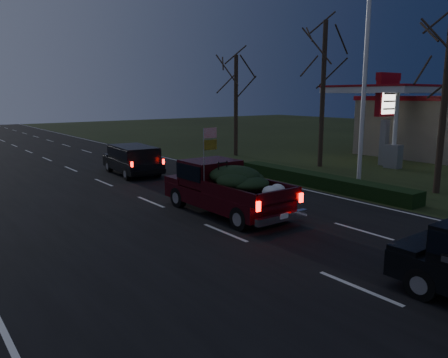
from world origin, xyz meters
TOP-DOWN VIEW (x-y plane):
  - ground at (0.00, 0.00)m, footprint 120.00×120.00m
  - road_asphalt at (0.00, 0.00)m, footprint 14.00×120.00m
  - hedge_row at (7.80, 3.00)m, footprint 1.00×10.00m
  - light_pole at (9.50, 2.00)m, footprint 0.50×0.90m
  - gas_price_pylon at (16.00, 4.99)m, footprint 2.00×0.41m
  - gas_station_building at (24.00, 6.00)m, footprint 10.00×7.00m
  - gas_canopy at (18.00, 6.00)m, footprint 7.10×6.10m
  - bare_tree_near at (11.00, -1.00)m, footprint 3.60×3.60m
  - bare_tree_mid at (12.50, 7.00)m, footprint 3.60×3.60m
  - bare_tree_far at (11.50, 14.00)m, footprint 3.60×3.60m
  - pickup_truck at (1.43, 1.87)m, footprint 2.13×5.41m
  - lead_suv at (2.14, 11.11)m, footprint 2.22×4.62m

SIDE VIEW (x-z plane):
  - ground at x=0.00m, z-range 0.00..0.00m
  - road_asphalt at x=0.00m, z-range 0.00..0.02m
  - hedge_row at x=7.80m, z-range 0.00..0.60m
  - lead_suv at x=2.14m, z-range 0.33..1.62m
  - pickup_truck at x=1.43m, z-range -0.35..2.47m
  - gas_station_building at x=24.00m, z-range 0.00..4.00m
  - gas_price_pylon at x=16.00m, z-range 0.98..6.56m
  - gas_canopy at x=18.00m, z-range 1.91..6.79m
  - bare_tree_far at x=11.50m, z-range 1.73..8.73m
  - light_pole at x=9.50m, z-range 0.90..10.06m
  - bare_tree_near at x=11.00m, z-range 1.85..9.35m
  - bare_tree_mid at x=12.50m, z-range 2.10..10.60m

